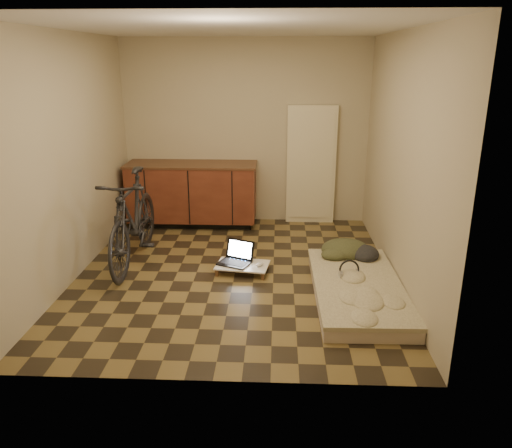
{
  "coord_description": "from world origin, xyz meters",
  "views": [
    {
      "loc": [
        0.47,
        -5.18,
        2.32
      ],
      "look_at": [
        0.23,
        0.12,
        0.55
      ],
      "focal_mm": 35.0,
      "sensor_mm": 36.0,
      "label": 1
    }
  ],
  "objects_px": {
    "bicycle": "(133,214)",
    "lap_desk": "(243,265)",
    "futon": "(357,289)",
    "laptop": "(236,258)"
  },
  "relations": [
    {
      "from": "lap_desk",
      "to": "laptop",
      "type": "xyz_separation_m",
      "value": [
        -0.08,
        0.06,
        0.06
      ]
    },
    {
      "from": "bicycle",
      "to": "laptop",
      "type": "distance_m",
      "value": 1.3
    },
    {
      "from": "bicycle",
      "to": "futon",
      "type": "distance_m",
      "value": 2.67
    },
    {
      "from": "lap_desk",
      "to": "bicycle",
      "type": "bearing_deg",
      "value": 178.65
    },
    {
      "from": "futon",
      "to": "lap_desk",
      "type": "height_order",
      "value": "futon"
    },
    {
      "from": "bicycle",
      "to": "lap_desk",
      "type": "xyz_separation_m",
      "value": [
        1.29,
        -0.22,
        -0.52
      ]
    },
    {
      "from": "bicycle",
      "to": "laptop",
      "type": "relative_size",
      "value": 4.27
    },
    {
      "from": "bicycle",
      "to": "futon",
      "type": "xyz_separation_m",
      "value": [
        2.5,
        -0.76,
        -0.52
      ]
    },
    {
      "from": "bicycle",
      "to": "futon",
      "type": "height_order",
      "value": "bicycle"
    },
    {
      "from": "bicycle",
      "to": "lap_desk",
      "type": "distance_m",
      "value": 1.4
    }
  ]
}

